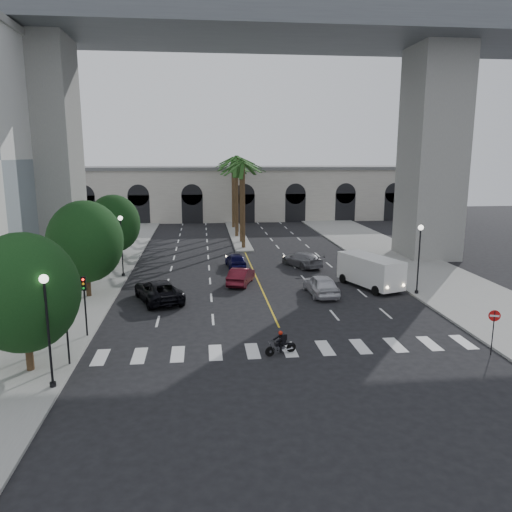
{
  "coord_description": "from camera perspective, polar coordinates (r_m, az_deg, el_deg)",
  "views": [
    {
      "loc": [
        -4.56,
        -26.7,
        10.41
      ],
      "look_at": [
        -0.99,
        6.0,
        3.7
      ],
      "focal_mm": 35.0,
      "sensor_mm": 36.0,
      "label": 1
    }
  ],
  "objects": [
    {
      "name": "traffic_signal_far",
      "position": [
        30.05,
        -19.01,
        -4.35
      ],
      "size": [
        0.25,
        0.18,
        3.65
      ],
      "color": "black",
      "rests_on": "ground"
    },
    {
      "name": "bridge",
      "position": [
        50.01,
        3.25,
        20.84
      ],
      "size": [
        75.0,
        13.0,
        26.0
      ],
      "color": "gray",
      "rests_on": "ground"
    },
    {
      "name": "lamp_post_left_far",
      "position": [
        43.84,
        -15.12,
        1.7
      ],
      "size": [
        0.4,
        0.4,
        5.35
      ],
      "color": "black",
      "rests_on": "ground"
    },
    {
      "name": "palm_f",
      "position": [
        74.86,
        -2.63,
        10.8
      ],
      "size": [
        3.2,
        3.2,
        10.7
      ],
      "color": "#47331E",
      "rests_on": "ground"
    },
    {
      "name": "pedestrian_a",
      "position": [
        34.83,
        -26.34,
        -5.23
      ],
      "size": [
        0.79,
        0.65,
        1.87
      ],
      "primitive_type": "imported",
      "rotation": [
        0.0,
        0.0,
        0.34
      ],
      "color": "black",
      "rests_on": "sidewalk_left"
    },
    {
      "name": "sidewalk_left",
      "position": [
        44.21,
        -19.72,
        -2.67
      ],
      "size": [
        8.0,
        100.0,
        0.15
      ],
      "primitive_type": "cube",
      "color": "gray",
      "rests_on": "ground"
    },
    {
      "name": "car_a",
      "position": [
        37.89,
        7.45,
        -3.27
      ],
      "size": [
        2.09,
        4.73,
        1.58
      ],
      "primitive_type": "imported",
      "rotation": [
        0.0,
        0.0,
        3.19
      ],
      "color": "silver",
      "rests_on": "ground"
    },
    {
      "name": "lamp_post_left_near",
      "position": [
        23.86,
        -22.73,
        -6.92
      ],
      "size": [
        0.4,
        0.4,
        5.35
      ],
      "color": "black",
      "rests_on": "ground"
    },
    {
      "name": "street_tree_near",
      "position": [
        25.95,
        -25.04,
        -3.81
      ],
      "size": [
        5.2,
        5.2,
        6.89
      ],
      "color": "#382616",
      "rests_on": "ground"
    },
    {
      "name": "car_c",
      "position": [
        36.73,
        -11.09,
        -3.89
      ],
      "size": [
        4.3,
        6.13,
        1.55
      ],
      "primitive_type": "imported",
      "rotation": [
        0.0,
        0.0,
        3.48
      ],
      "color": "black",
      "rests_on": "ground"
    },
    {
      "name": "palm_c",
      "position": [
        62.87,
        -2.28,
        10.16
      ],
      "size": [
        3.2,
        3.2,
        10.1
      ],
      "color": "#47331E",
      "rests_on": "ground"
    },
    {
      "name": "car_e",
      "position": [
        46.8,
        -2.34,
        -0.48
      ],
      "size": [
        1.95,
        4.09,
        1.35
      ],
      "primitive_type": "imported",
      "rotation": [
        0.0,
        0.0,
        3.23
      ],
      "color": "#0F0D40",
      "rests_on": "ground"
    },
    {
      "name": "street_tree_mid",
      "position": [
        38.16,
        -18.92,
        1.56
      ],
      "size": [
        5.44,
        5.44,
        7.21
      ],
      "color": "#382616",
      "rests_on": "ground"
    },
    {
      "name": "median",
      "position": [
        65.67,
        -2.17,
        2.49
      ],
      "size": [
        2.0,
        24.0,
        0.2
      ],
      "primitive_type": "cube",
      "color": "gray",
      "rests_on": "ground"
    },
    {
      "name": "car_b",
      "position": [
        40.65,
        -1.73,
        -2.29
      ],
      "size": [
        2.7,
        4.48,
        1.39
      ],
      "primitive_type": "imported",
      "rotation": [
        0.0,
        0.0,
        2.83
      ],
      "color": "#54101B",
      "rests_on": "ground"
    },
    {
      "name": "sidewalk_right",
      "position": [
        47.2,
        18.44,
        -1.71
      ],
      "size": [
        8.0,
        100.0,
        0.15
      ],
      "primitive_type": "cube",
      "color": "gray",
      "rests_on": "ground"
    },
    {
      "name": "palm_a",
      "position": [
        54.91,
        -1.48,
        10.16
      ],
      "size": [
        3.2,
        3.2,
        10.3
      ],
      "color": "#47331E",
      "rests_on": "ground"
    },
    {
      "name": "pier_building",
      "position": [
        82.06,
        -3.05,
        7.22
      ],
      "size": [
        71.0,
        10.5,
        8.5
      ],
      "color": "beige",
      "rests_on": "ground"
    },
    {
      "name": "lamp_post_right",
      "position": [
        38.86,
        18.14,
        0.3
      ],
      "size": [
        0.4,
        0.4,
        5.35
      ],
      "color": "black",
      "rests_on": "ground"
    },
    {
      "name": "motorcycle_rider",
      "position": [
        26.82,
        2.95,
        -9.95
      ],
      "size": [
        1.74,
        0.74,
        1.31
      ],
      "rotation": [
        0.0,
        0.0,
        0.35
      ],
      "color": "black",
      "rests_on": "ground"
    },
    {
      "name": "palm_d",
      "position": [
        66.87,
        -2.23,
        10.87
      ],
      "size": [
        3.2,
        3.2,
        10.9
      ],
      "color": "#47331E",
      "rests_on": "ground"
    },
    {
      "name": "pedestrian_b",
      "position": [
        36.43,
        -25.3,
        -4.39
      ],
      "size": [
        0.98,
        0.78,
        1.92
      ],
      "primitive_type": "imported",
      "rotation": [
        0.0,
        0.0,
        -0.06
      ],
      "color": "black",
      "rests_on": "sidewalk_left"
    },
    {
      "name": "ground",
      "position": [
        29.02,
        3.28,
        -9.51
      ],
      "size": [
        140.0,
        140.0,
        0.0
      ],
      "primitive_type": "plane",
      "color": "black",
      "rests_on": "ground"
    },
    {
      "name": "cargo_van",
      "position": [
        40.46,
        12.97,
        -1.63
      ],
      "size": [
        4.04,
        6.29,
        2.51
      ],
      "rotation": [
        0.0,
        0.0,
        0.34
      ],
      "color": "white",
      "rests_on": "ground"
    },
    {
      "name": "car_d",
      "position": [
        47.17,
        5.28,
        -0.38
      ],
      "size": [
        3.78,
        5.26,
        1.42
      ],
      "primitive_type": "imported",
      "rotation": [
        0.0,
        0.0,
        3.56
      ],
      "color": "slate",
      "rests_on": "ground"
    },
    {
      "name": "traffic_signal_near",
      "position": [
        26.33,
        -20.89,
        -6.7
      ],
      "size": [
        0.25,
        0.18,
        3.65
      ],
      "color": "black",
      "rests_on": "ground"
    },
    {
      "name": "do_not_enter_sign",
      "position": [
        29.07,
        25.54,
        -6.88
      ],
      "size": [
        0.58,
        0.23,
        2.46
      ],
      "rotation": [
        0.0,
        0.0,
        -0.34
      ],
      "color": "black",
      "rests_on": "ground"
    },
    {
      "name": "street_tree_far",
      "position": [
        49.85,
        -15.95,
        3.59
      ],
      "size": [
        5.04,
        5.04,
        6.68
      ],
      "color": "#382616",
      "rests_on": "ground"
    },
    {
      "name": "palm_b",
      "position": [
        58.89,
        -1.72,
        10.52
      ],
      "size": [
        3.2,
        3.2,
        10.6
      ],
      "color": "#47331E",
      "rests_on": "ground"
    },
    {
      "name": "palm_e",
      "position": [
        70.85,
        -2.66,
        10.53
      ],
      "size": [
        3.2,
        3.2,
        10.4
      ],
      "color": "#47331E",
      "rests_on": "ground"
    }
  ]
}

